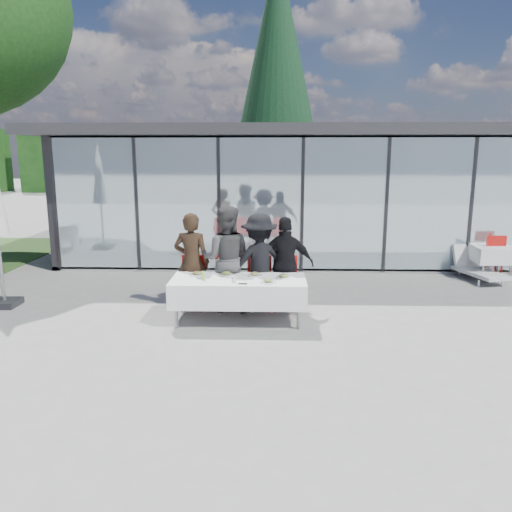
{
  "coord_description": "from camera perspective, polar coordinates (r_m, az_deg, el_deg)",
  "views": [
    {
      "loc": [
        0.31,
        -7.61,
        2.84
      ],
      "look_at": [
        0.04,
        1.2,
        0.99
      ],
      "focal_mm": 35.0,
      "sensor_mm": 36.0,
      "label": 1
    }
  ],
  "objects": [
    {
      "name": "conifer_tree",
      "position": [
        20.85,
        2.43,
        20.54
      ],
      "size": [
        4.0,
        4.0,
        10.5
      ],
      "color": "#382316",
      "rests_on": "ground"
    },
    {
      "name": "diner_chair_a",
      "position": [
        9.24,
        -7.18,
        -2.66
      ],
      "size": [
        0.44,
        0.44,
        0.97
      ],
      "color": "red",
      "rests_on": "ground"
    },
    {
      "name": "diner_chair_b",
      "position": [
        9.17,
        -3.36,
        -2.71
      ],
      "size": [
        0.44,
        0.44,
        0.97
      ],
      "color": "red",
      "rests_on": "ground"
    },
    {
      "name": "lounger",
      "position": [
        12.36,
        23.81,
        -1.22
      ],
      "size": [
        0.96,
        1.45,
        0.72
      ],
      "color": "silver",
      "rests_on": "ground"
    },
    {
      "name": "ground",
      "position": [
        8.13,
        -0.54,
        -8.6
      ],
      "size": [
        90.0,
        90.0,
        0.0
      ],
      "primitive_type": "plane",
      "color": "gray",
      "rests_on": "ground"
    },
    {
      "name": "diner_chair_c",
      "position": [
        9.14,
        0.37,
        -2.74
      ],
      "size": [
        0.44,
        0.44,
        0.97
      ],
      "color": "red",
      "rests_on": "ground"
    },
    {
      "name": "pavilion",
      "position": [
        15.88,
        8.0,
        9.25
      ],
      "size": [
        14.8,
        8.8,
        3.44
      ],
      "color": "gray",
      "rests_on": "ground"
    },
    {
      "name": "folded_eyeglasses",
      "position": [
        8.03,
        -1.51,
        -3.19
      ],
      "size": [
        0.14,
        0.03,
        0.01
      ],
      "primitive_type": "cube",
      "color": "black",
      "rests_on": "dining_table"
    },
    {
      "name": "diner_a",
      "position": [
        9.04,
        -7.35,
        -0.68
      ],
      "size": [
        0.72,
        0.72,
        1.79
      ],
      "primitive_type": "imported",
      "rotation": [
        0.0,
        0.0,
        3.02
      ],
      "color": "#312115",
      "rests_on": "ground"
    },
    {
      "name": "treeline",
      "position": [
        35.69,
        -1.97,
        10.83
      ],
      "size": [
        62.5,
        2.0,
        4.4
      ],
      "color": "#133510",
      "rests_on": "ground"
    },
    {
      "name": "dining_table",
      "position": [
        8.43,
        -2.0,
        -4.01
      ],
      "size": [
        2.26,
        0.96,
        0.75
      ],
      "color": "white",
      "rests_on": "ground"
    },
    {
      "name": "plate_d",
      "position": [
        8.44,
        3.2,
        -2.33
      ],
      "size": [
        0.26,
        0.26,
        0.07
      ],
      "color": "white",
      "rests_on": "dining_table"
    },
    {
      "name": "plate_a",
      "position": [
        8.66,
        -6.79,
        -2.02
      ],
      "size": [
        0.26,
        0.26,
        0.07
      ],
      "color": "white",
      "rests_on": "dining_table"
    },
    {
      "name": "plate_extra",
      "position": [
        8.1,
        1.41,
        -2.91
      ],
      "size": [
        0.26,
        0.26,
        0.07
      ],
      "color": "white",
      "rests_on": "dining_table"
    },
    {
      "name": "spare_chair_b",
      "position": [
        12.69,
        25.46,
        0.24
      ],
      "size": [
        0.44,
        0.44,
        0.97
      ],
      "color": "red",
      "rests_on": "ground"
    },
    {
      "name": "plate_b",
      "position": [
        8.6,
        -3.43,
        -2.06
      ],
      "size": [
        0.26,
        0.26,
        0.07
      ],
      "color": "white",
      "rests_on": "dining_table"
    },
    {
      "name": "drinking_glasses",
      "position": [
        8.12,
        -2.56,
        -2.7
      ],
      "size": [
        0.07,
        0.07,
        0.1
      ],
      "color": "silver",
      "rests_on": "dining_table"
    },
    {
      "name": "diner_d",
      "position": [
        8.94,
        3.41,
        -0.98
      ],
      "size": [
        1.02,
        1.02,
        1.71
      ],
      "primitive_type": "imported",
      "rotation": [
        0.0,
        0.0,
        3.12
      ],
      "color": "black",
      "rests_on": "ground"
    },
    {
      "name": "diner_chair_d",
      "position": [
        9.14,
        3.37,
        -2.76
      ],
      "size": [
        0.44,
        0.44,
        0.97
      ],
      "color": "red",
      "rests_on": "ground"
    },
    {
      "name": "diner_c",
      "position": [
        8.93,
        0.36,
        -0.78
      ],
      "size": [
        1.42,
        1.42,
        1.77
      ],
      "primitive_type": "imported",
      "rotation": [
        0.0,
        0.0,
        3.42
      ],
      "color": "black",
      "rests_on": "ground"
    },
    {
      "name": "spare_chair_a",
      "position": [
        13.03,
        25.86,
        0.48
      ],
      "size": [
        0.62,
        0.62,
        0.97
      ],
      "color": "red",
      "rests_on": "ground"
    },
    {
      "name": "plate_c",
      "position": [
        8.56,
        -0.13,
        -2.11
      ],
      "size": [
        0.26,
        0.26,
        0.07
      ],
      "color": "white",
      "rests_on": "dining_table"
    },
    {
      "name": "diner_b",
      "position": [
        8.95,
        -3.46,
        -0.31
      ],
      "size": [
        0.98,
        0.98,
        1.91
      ],
      "primitive_type": "imported",
      "rotation": [
        0.0,
        0.0,
        3.08
      ],
      "color": "#4C4C4C",
      "rests_on": "ground"
    },
    {
      "name": "spare_table_right",
      "position": [
        12.54,
        25.38,
        0.2
      ],
      "size": [
        0.86,
        0.86,
        0.74
      ],
      "color": "white",
      "rests_on": "ground"
    },
    {
      "name": "juice_bottle",
      "position": [
        8.31,
        -6.06,
        -2.25
      ],
      "size": [
        0.06,
        0.06,
        0.15
      ],
      "primitive_type": "cylinder",
      "color": "#8BC251",
      "rests_on": "dining_table"
    }
  ]
}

